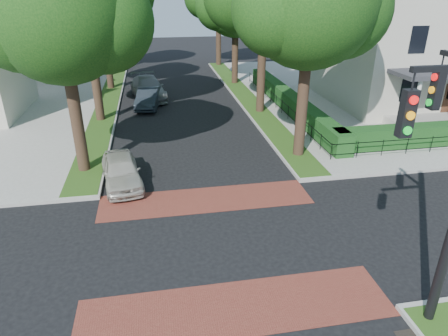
{
  "coord_description": "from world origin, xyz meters",
  "views": [
    {
      "loc": [
        -1.87,
        -11.68,
        8.49
      ],
      "look_at": [
        0.73,
        2.87,
        1.6
      ],
      "focal_mm": 32.0,
      "sensor_mm": 36.0,
      "label": 1
    }
  ],
  "objects": [
    {
      "name": "ground",
      "position": [
        0.0,
        0.0,
        0.0
      ],
      "size": [
        120.0,
        120.0,
        0.0
      ],
      "primitive_type": "plane",
      "color": "black",
      "rests_on": "ground"
    },
    {
      "name": "sidewalk_ne",
      "position": [
        19.5,
        19.0,
        0.07
      ],
      "size": [
        30.0,
        30.0,
        0.15
      ],
      "primitive_type": "cube",
      "color": "gray",
      "rests_on": "ground"
    },
    {
      "name": "crosswalk_far",
      "position": [
        0.0,
        3.2,
        0.01
      ],
      "size": [
        9.0,
        2.2,
        0.01
      ],
      "primitive_type": "cube",
      "color": "maroon",
      "rests_on": "ground"
    },
    {
      "name": "crosswalk_near",
      "position": [
        0.0,
        -3.2,
        0.01
      ],
      "size": [
        9.0,
        2.2,
        0.01
      ],
      "primitive_type": "cube",
      "color": "maroon",
      "rests_on": "ground"
    },
    {
      "name": "storm_drain",
      "position": [
        4.3,
        -5.0,
        0.01
      ],
      "size": [
        0.65,
        0.45,
        0.01
      ],
      "primitive_type": "cube",
      "color": "black",
      "rests_on": "ground"
    },
    {
      "name": "grass_strip_ne",
      "position": [
        5.4,
        19.1,
        0.16
      ],
      "size": [
        1.6,
        29.8,
        0.02
      ],
      "primitive_type": "cube",
      "color": "#203F12",
      "rests_on": "sidewalk_ne"
    },
    {
      "name": "grass_strip_nw",
      "position": [
        -5.4,
        19.1,
        0.16
      ],
      "size": [
        1.6,
        29.8,
        0.02
      ],
      "primitive_type": "cube",
      "color": "#203F12",
      "rests_on": "sidewalk_nw"
    },
    {
      "name": "tree_right_near",
      "position": [
        5.6,
        7.24,
        7.63
      ],
      "size": [
        7.75,
        6.67,
        10.66
      ],
      "color": "black",
      "rests_on": "sidewalk_ne"
    },
    {
      "name": "tree_right_far",
      "position": [
        5.6,
        24.22,
        6.91
      ],
      "size": [
        7.25,
        6.23,
        9.74
      ],
      "color": "black",
      "rests_on": "sidewalk_ne"
    },
    {
      "name": "tree_left_near",
      "position": [
        -5.4,
        7.23,
        7.27
      ],
      "size": [
        7.5,
        6.45,
        10.2
      ],
      "color": "black",
      "rests_on": "sidewalk_nw"
    },
    {
      "name": "tree_left_far",
      "position": [
        -5.4,
        24.22,
        7.12
      ],
      "size": [
        7.0,
        6.02,
        9.86
      ],
      "color": "black",
      "rests_on": "sidewalk_nw"
    },
    {
      "name": "hedge_main_road",
      "position": [
        7.7,
        15.0,
        0.75
      ],
      "size": [
        1.0,
        18.0,
        1.2
      ],
      "primitive_type": "cube",
      "color": "#163C15",
      "rests_on": "sidewalk_ne"
    },
    {
      "name": "fence_main_road",
      "position": [
        6.9,
        15.0,
        0.6
      ],
      "size": [
        0.06,
        18.0,
        0.9
      ],
      "primitive_type": null,
      "color": "black",
      "rests_on": "sidewalk_ne"
    },
    {
      "name": "house_victorian",
      "position": [
        17.51,
        15.92,
        6.02
      ],
      "size": [
        13.0,
        13.05,
        12.48
      ],
      "color": "beige",
      "rests_on": "sidewalk_ne"
    },
    {
      "name": "house_left_far",
      "position": [
        -15.49,
        31.99,
        5.04
      ],
      "size": [
        10.0,
        9.0,
        10.14
      ],
      "color": "beige",
      "rests_on": "sidewalk_nw"
    },
    {
      "name": "parked_car_front",
      "position": [
        -3.6,
        5.33,
        0.69
      ],
      "size": [
        2.24,
        4.25,
        1.38
      ],
      "primitive_type": "imported",
      "rotation": [
        0.0,
        0.0,
        0.16
      ],
      "color": "#B5B1A3",
      "rests_on": "ground"
    },
    {
      "name": "parked_car_middle",
      "position": [
        -2.3,
        17.91,
        0.71
      ],
      "size": [
        2.1,
        4.47,
        1.42
      ],
      "primitive_type": "imported",
      "rotation": [
        0.0,
        0.0,
        -0.14
      ],
      "color": "#1E262E",
      "rests_on": "ground"
    },
    {
      "name": "parked_car_rear",
      "position": [
        -2.3,
        20.48,
        0.83
      ],
      "size": [
        3.13,
        6.01,
        1.66
      ],
      "primitive_type": "imported",
      "rotation": [
        0.0,
        0.0,
        0.14
      ],
      "color": "slate",
      "rests_on": "ground"
    }
  ]
}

